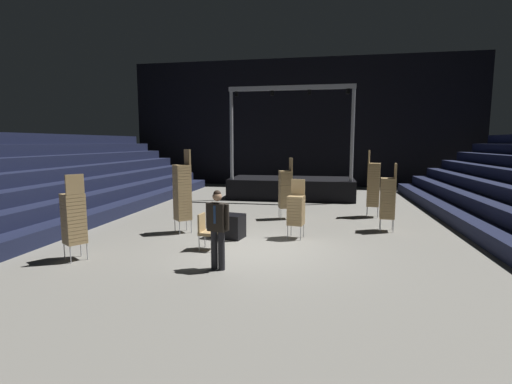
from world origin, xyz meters
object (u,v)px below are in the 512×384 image
Objects in this scene: chair_stack_mid_left at (296,209)px; chair_stack_mid_right at (286,189)px; equipment_road_case at (228,226)px; man_with_tie at (217,225)px; stage_riser at (292,186)px; chair_stack_mid_centre at (182,192)px; loose_chair_near_man at (206,229)px; chair_stack_front_left at (74,217)px; chair_stack_front_right at (373,184)px; chair_stack_rear_left at (388,197)px.

chair_stack_mid_left is 2.82m from chair_stack_mid_right.
chair_stack_mid_left is 2.04m from equipment_road_case.
man_with_tie is at bearing 73.99° from chair_stack_mid_left.
stage_riser reaches higher than equipment_road_case.
chair_stack_mid_centre reaches higher than loose_chair_near_man.
chair_stack_mid_centre is (-2.66, -7.99, 0.68)m from stage_riser.
chair_stack_mid_left is 0.67× the size of chair_stack_mid_centre.
chair_stack_front_left reaches higher than equipment_road_case.
equipment_road_case is (-1.96, -0.29, -0.51)m from chair_stack_mid_left.
chair_stack_front_right is (4.06, 6.73, 0.24)m from man_with_tie.
chair_stack_mid_centre is at bearing 7.44° from chair_stack_front_left.
chair_stack_rear_left is at bearing -121.67° from chair_stack_mid_centre.
loose_chair_near_man is at bearing -98.14° from stage_riser.
chair_stack_mid_right reaches higher than chair_stack_mid_left.
equipment_road_case is at bearing 115.36° from chair_stack_rear_left.
chair_stack_mid_centre is at bearing -50.20° from chair_stack_front_right.
man_with_tie is 3.70m from chair_stack_mid_centre.
man_with_tie is at bearing 141.89° from chair_stack_rear_left.
chair_stack_mid_left is 0.77× the size of chair_stack_mid_right.
man_with_tie is at bearing -57.12° from chair_stack_front_left.
chair_stack_front_left is at bearing -138.29° from equipment_road_case.
stage_riser reaches higher than man_with_tie.
chair_stack_front_right is 6.10m from equipment_road_case.
chair_stack_mid_centre reaches higher than equipment_road_case.
loose_chair_near_man is at bearing -33.22° from chair_stack_front_right.
chair_stack_rear_left is at bearing 126.15° from loose_chair_near_man.
man_with_tie is 1.03× the size of chair_stack_mid_left.
equipment_road_case is (-1.13, -8.34, -0.25)m from stage_riser.
stage_riser is 2.39× the size of chair_stack_mid_centre.
chair_stack_front_left reaches higher than loose_chair_near_man.
stage_riser reaches higher than loose_chair_near_man.
man_with_tie is at bearing 169.00° from chair_stack_mid_centre.
man_with_tie is 6.14m from chair_stack_rear_left.
chair_stack_front_left reaches higher than man_with_tie.
chair_stack_rear_left is at bearing 19.95° from equipment_road_case.
chair_stack_rear_left is (2.75, 1.42, 0.21)m from chair_stack_mid_left.
man_with_tie is 1.95× the size of equipment_road_case.
chair_stack_front_left is 3.41m from chair_stack_mid_centre.
chair_stack_mid_left is (-2.58, -3.70, -0.38)m from chair_stack_front_right.
equipment_road_case is at bearing -97.74° from stage_riser.
chair_stack_front_right is 1.16× the size of chair_stack_rear_left.
stage_riser is 6.79× the size of equipment_road_case.
man_with_tie reaches higher than chair_stack_mid_left.
chair_stack_mid_centre reaches higher than chair_stack_front_left.
chair_stack_rear_left is 2.37× the size of equipment_road_case.
chair_stack_mid_right reaches higher than man_with_tie.
loose_chair_near_man is at bearing -48.61° from man_with_tie.
stage_riser reaches higher than chair_stack_rear_left.
chair_stack_rear_left is at bearing -128.64° from chair_stack_mid_right.
loose_chair_near_man is at bearing -100.72° from equipment_road_case.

